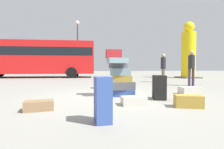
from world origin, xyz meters
The scene contains 14 objects.
ground_plane centered at (0.00, 0.00, 0.00)m, with size 80.00×80.00×0.00m, color gray.
suitcase_tower centered at (0.26, -0.01, 0.59)m, with size 0.90×0.67×1.40m.
suitcase_black_foreground_far centered at (1.17, -0.74, 0.33)m, with size 0.30×0.43×0.66m, color black.
suitcase_tan_white_trunk centered at (-0.03, 2.12, 0.14)m, with size 0.58×0.34×0.27m, color #B28C33.
suitcase_navy_upright_blue centered at (-0.62, -2.43, 0.36)m, with size 0.24×0.29×0.72m, color #334F99.
suitcase_tan_right_side centered at (1.35, -1.74, 0.13)m, with size 0.57×0.31×0.27m, color #B28C33.
suitcase_brown_foreground_near centered at (-1.78, -1.39, 0.10)m, with size 0.56×0.33×0.19m, color olive.
suitcase_cream_left_side centered at (0.27, -1.28, 0.10)m, with size 0.56×0.35×0.19m, color beige.
suitcase_cream_behind_tower centered at (2.58, -0.08, 0.12)m, with size 0.61×0.42×0.23m, color beige.
person_bearded_onlooker centered at (4.27, 2.17, 1.00)m, with size 0.34×0.30×1.67m.
person_tourist_with_camera centered at (3.91, 4.23, 1.00)m, with size 0.30×0.30×1.69m.
yellow_dummy_statue centered at (8.11, 7.87, 2.11)m, with size 1.61×1.61×4.71m.
parked_bus centered at (-4.90, 11.11, 1.83)m, with size 10.78×3.35×3.15m.
lamp_post centered at (-1.05, 11.59, 3.54)m, with size 0.36×0.36×5.31m.
Camera 1 is at (-0.99, -5.04, 0.86)m, focal length 27.40 mm.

